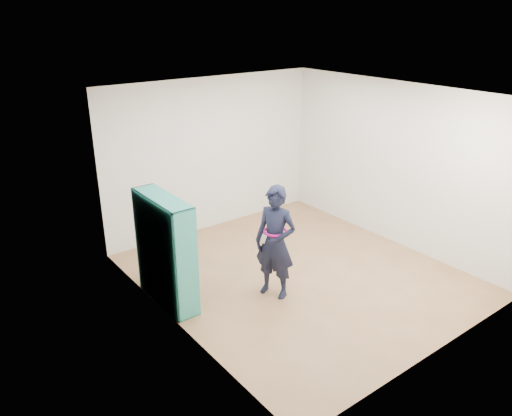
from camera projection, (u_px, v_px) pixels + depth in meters
floor at (299, 274)px, 7.28m from camera, size 4.50×4.50×0.00m
ceiling at (305, 94)px, 6.31m from camera, size 4.50×4.50×0.00m
wall_left at (171, 227)px, 5.67m from camera, size 0.02×4.50×2.60m
wall_right at (395, 165)px, 7.91m from camera, size 0.02×4.50×2.60m
wall_back at (212, 155)px, 8.45m from camera, size 4.00×0.02×2.60m
wall_front at (449, 250)px, 5.13m from camera, size 4.00×0.02×2.60m
bookshelf at (164, 253)px, 6.36m from camera, size 0.32×1.10×1.46m
person at (275, 242)px, 6.51m from camera, size 0.57×0.66×1.54m
smartphone at (264, 238)px, 6.38m from camera, size 0.06×0.09×0.14m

